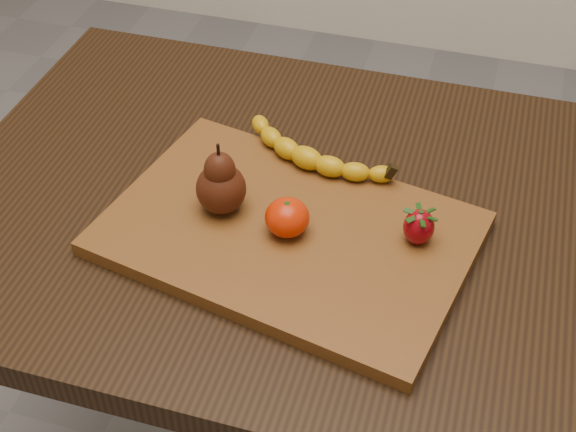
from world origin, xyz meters
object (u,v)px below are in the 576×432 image
(table, at_px, (309,257))
(mandarin, at_px, (287,217))
(cutting_board, at_px, (288,233))
(pear, at_px, (220,178))

(table, distance_m, mandarin, 0.16)
(cutting_board, bearing_deg, table, 92.97)
(pear, relative_size, mandarin, 1.80)
(table, height_order, cutting_board, cutting_board)
(cutting_board, relative_size, mandarin, 8.05)
(cutting_board, bearing_deg, pear, -176.41)
(cutting_board, distance_m, mandarin, 0.03)
(pear, bearing_deg, cutting_board, -7.75)
(table, height_order, mandarin, mandarin)
(table, relative_size, mandarin, 17.88)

